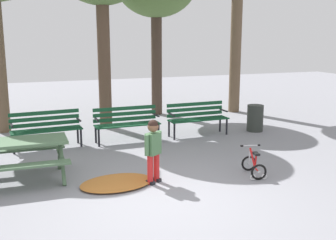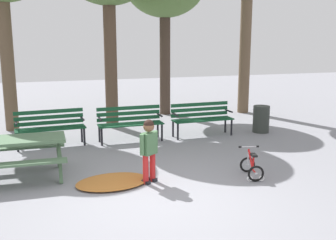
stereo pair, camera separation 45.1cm
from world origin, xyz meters
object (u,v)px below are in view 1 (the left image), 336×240
Objects in this scene: park_bench_left at (126,121)px; picnic_table at (15,150)px; kids_bicycle at (254,165)px; child_standing at (153,146)px; park_bench_far_left at (46,126)px; park_bench_right at (197,116)px; trash_bin at (255,118)px.

picnic_table is at bearing -140.63° from park_bench_left.
kids_bicycle is at bearing -63.96° from park_bench_left.
child_standing reaches higher than picnic_table.
park_bench_far_left reaches higher than picnic_table.
park_bench_right is 1.69m from trash_bin.
picnic_table is 4.95m from park_bench_right.
child_standing reaches higher than park_bench_left.
park_bench_right is at bearing 84.87° from kids_bicycle.
park_bench_right is at bearing 53.88° from child_standing.
park_bench_left is at bearing 179.74° from park_bench_right.
picnic_table reaches higher than trash_bin.
park_bench_left is 1.39× the size of child_standing.
child_standing is 1.98m from kids_bicycle.
park_bench_left is 3.58m from trash_bin.
picnic_table is 2.30m from park_bench_far_left.
park_bench_far_left is at bearing 72.84° from picnic_table.
picnic_table is 1.11× the size of park_bench_far_left.
park_bench_left is (1.91, -0.07, 0.00)m from park_bench_far_left.
picnic_table is 2.98× the size of kids_bicycle.
trash_bin is at bearing 17.79° from picnic_table.
park_bench_right is 2.24× the size of trash_bin.
child_standing reaches higher than park_bench_far_left.
picnic_table reaches higher than kids_bicycle.
kids_bicycle is (1.60, -3.28, -0.31)m from park_bench_left.
child_standing is (-0.29, -3.01, 0.18)m from park_bench_left.
picnic_table is 1.12× the size of park_bench_right.
picnic_table is 1.13× the size of park_bench_left.
park_bench_left reaches higher than kids_bicycle.
park_bench_far_left is at bearing 178.75° from park_bench_right.
park_bench_far_left is at bearing 117.61° from child_standing.
child_standing is at bearing -126.12° from park_bench_right.
picnic_table is at bearing 158.74° from child_standing.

